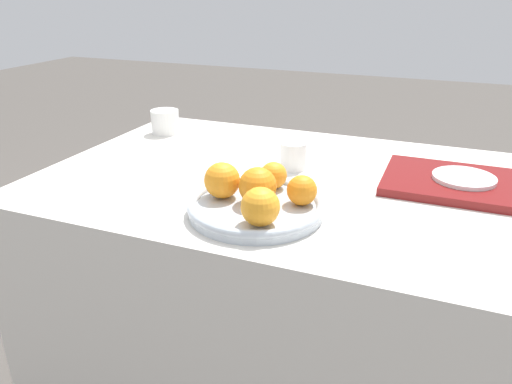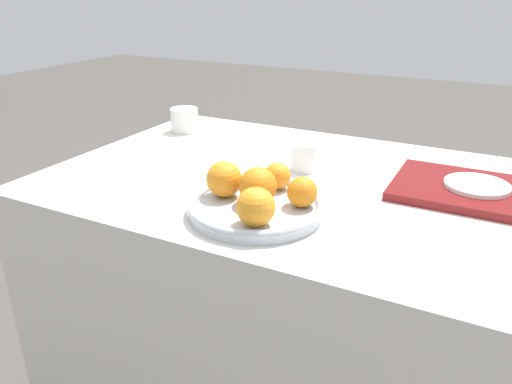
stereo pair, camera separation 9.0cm
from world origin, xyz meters
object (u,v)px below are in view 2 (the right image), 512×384
serving_tray (476,191)px  cup_1 (184,120)px  orange_2 (302,192)px  orange_4 (277,176)px  orange_1 (224,179)px  orange_0 (258,186)px  side_plate (477,185)px  cup_0 (304,157)px  orange_3 (256,207)px  fruit_platter (256,207)px

serving_tray → cup_1: bearing=171.3°
orange_2 → orange_4: bearing=143.9°
orange_1 → orange_0: bearing=-2.9°
serving_tray → side_plate: (0.00, 0.00, 0.02)m
orange_2 → cup_1: bearing=144.5°
orange_4 → cup_0: bearing=94.6°
orange_4 → orange_2: bearing=-36.1°
cup_0 → orange_2: bearing=-68.4°
orange_0 → cup_1: (-0.50, 0.45, -0.02)m
side_plate → orange_0: bearing=-142.0°
orange_4 → cup_1: size_ratio=0.69×
orange_4 → cup_1: orange_4 is taller
orange_3 → serving_tray: orange_3 is taller
fruit_platter → orange_2: orange_2 is taller
orange_2 → orange_1: bearing=-170.9°
orange_3 → cup_1: bearing=135.1°
orange_2 → cup_1: (-0.59, 0.42, -0.02)m
orange_4 → serving_tray: size_ratio=0.17×
orange_2 → serving_tray: bearing=41.8°
orange_1 → serving_tray: (0.48, 0.31, -0.05)m
orange_4 → serving_tray: (0.40, 0.22, -0.04)m
cup_1 → orange_4: bearing=-35.4°
orange_4 → side_plate: orange_4 is taller
orange_3 → serving_tray: size_ratio=0.21×
cup_0 → cup_1: size_ratio=0.80×
orange_0 → cup_1: size_ratio=0.90×
orange_1 → serving_tray: 0.58m
orange_0 → orange_3: (0.04, -0.09, -0.00)m
orange_4 → cup_0: 0.20m
orange_2 → orange_4: size_ratio=1.04×
cup_1 → cup_0: bearing=-18.5°
fruit_platter → cup_1: bearing=137.6°
orange_0 → orange_3: bearing=-65.3°
orange_3 → orange_1: bearing=143.1°
orange_3 → cup_0: (-0.06, 0.38, -0.02)m
orange_0 → side_plate: 0.51m
cup_0 → cup_1: cup_1 is taller
cup_0 → orange_0: bearing=-87.0°
orange_3 → cup_1: size_ratio=0.85×
serving_tray → cup_1: size_ratio=4.10×
orange_1 → cup_1: size_ratio=0.88×
orange_1 → orange_4: orange_1 is taller
orange_0 → orange_2: bearing=20.0°
orange_1 → orange_4: (0.08, 0.09, -0.01)m
orange_3 → side_plate: size_ratio=0.52×
orange_4 → orange_1: bearing=-133.2°
cup_0 → orange_1: bearing=-103.6°
orange_2 → cup_0: size_ratio=0.90×
serving_tray → side_plate: 0.02m
orange_0 → side_plate: (0.40, 0.31, -0.04)m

